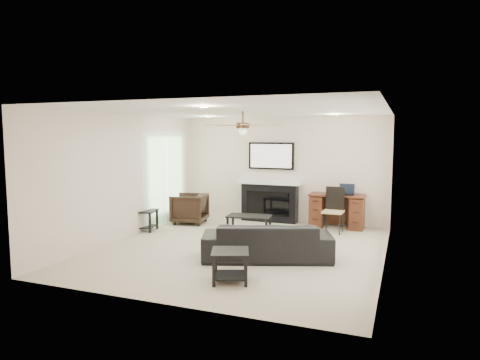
% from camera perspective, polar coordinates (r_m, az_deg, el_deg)
% --- Properties ---
extents(room_shell, '(5.50, 5.54, 2.52)m').
position_cam_1_polar(room_shell, '(7.68, 1.61, 3.07)').
color(room_shell, '#BBB196').
rests_on(room_shell, ground).
extents(sofa, '(2.30, 1.52, 0.62)m').
position_cam_1_polar(sofa, '(7.25, 3.61, -8.09)').
color(sofa, black).
rests_on(sofa, ground).
extents(armchair, '(0.89, 0.87, 0.70)m').
position_cam_1_polar(armchair, '(10.18, -6.76, -3.80)').
color(armchair, black).
rests_on(armchair, ground).
extents(coffee_table, '(0.95, 0.60, 0.40)m').
position_cam_1_polar(coffee_table, '(9.03, 1.21, -5.99)').
color(coffee_table, black).
rests_on(coffee_table, ground).
extents(end_table_near, '(0.67, 0.67, 0.45)m').
position_cam_1_polar(end_table_near, '(6.19, -1.32, -11.40)').
color(end_table_near, black).
rests_on(end_table_near, ground).
extents(end_table_left, '(0.59, 0.59, 0.45)m').
position_cam_1_polar(end_table_left, '(9.60, -12.62, -5.27)').
color(end_table_left, black).
rests_on(end_table_left, ground).
extents(fireplace_unit, '(1.52, 0.34, 1.91)m').
position_cam_1_polar(fireplace_unit, '(10.25, 3.96, -0.29)').
color(fireplace_unit, black).
rests_on(fireplace_unit, ground).
extents(desk, '(1.22, 0.56, 0.76)m').
position_cam_1_polar(desk, '(9.88, 12.79, -4.04)').
color(desk, '#391A0E').
rests_on(desk, ground).
extents(desk_chair, '(0.44, 0.46, 0.97)m').
position_cam_1_polar(desk_chair, '(9.33, 12.31, -3.96)').
color(desk_chair, black).
rests_on(desk_chair, ground).
extents(laptop, '(0.33, 0.24, 0.23)m').
position_cam_1_polar(laptop, '(9.76, 14.00, -1.25)').
color(laptop, black).
rests_on(laptop, desk).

